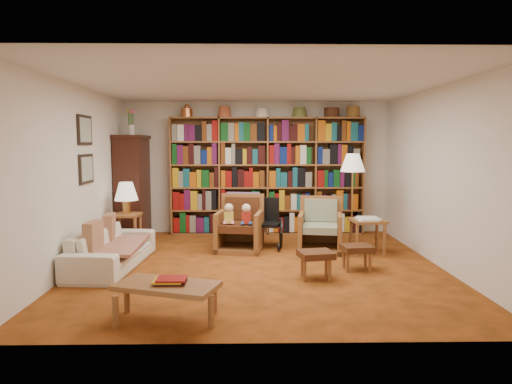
{
  "coord_description": "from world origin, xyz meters",
  "views": [
    {
      "loc": [
        -0.17,
        -6.25,
        1.7
      ],
      "look_at": [
        -0.05,
        0.6,
        0.98
      ],
      "focal_mm": 32.0,
      "sensor_mm": 36.0,
      "label": 1
    }
  ],
  "objects_px": {
    "footstool_a": "(316,256)",
    "side_table_lamp": "(127,222)",
    "footstool_b": "(357,250)",
    "armchair_sage": "(319,230)",
    "floor_lamp": "(353,166)",
    "coffee_table": "(167,288)",
    "armchair_leather": "(240,227)",
    "side_table_papers": "(368,225)",
    "sofa": "(112,248)",
    "wheelchair": "(268,225)"
  },
  "relations": [
    {
      "from": "armchair_sage",
      "to": "footstool_b",
      "type": "distance_m",
      "value": 1.24
    },
    {
      "from": "wheelchair",
      "to": "side_table_lamp",
      "type": "bearing_deg",
      "value": -179.3
    },
    {
      "from": "footstool_a",
      "to": "coffee_table",
      "type": "height_order",
      "value": "coffee_table"
    },
    {
      "from": "armchair_leather",
      "to": "armchair_sage",
      "type": "bearing_deg",
      "value": -2.78
    },
    {
      "from": "side_table_lamp",
      "to": "floor_lamp",
      "type": "height_order",
      "value": "floor_lamp"
    },
    {
      "from": "footstool_a",
      "to": "footstool_b",
      "type": "xyz_separation_m",
      "value": [
        0.62,
        0.39,
        -0.01
      ]
    },
    {
      "from": "floor_lamp",
      "to": "footstool_a",
      "type": "xyz_separation_m",
      "value": [
        -0.88,
        -1.89,
        -1.04
      ]
    },
    {
      "from": "floor_lamp",
      "to": "coffee_table",
      "type": "xyz_separation_m",
      "value": [
        -2.53,
        -3.23,
        -1.02
      ]
    },
    {
      "from": "floor_lamp",
      "to": "footstool_b",
      "type": "xyz_separation_m",
      "value": [
        -0.26,
        -1.5,
        -1.05
      ]
    },
    {
      "from": "armchair_leather",
      "to": "footstool_b",
      "type": "xyz_separation_m",
      "value": [
        1.61,
        -1.26,
        -0.09
      ]
    },
    {
      "from": "wheelchair",
      "to": "armchair_sage",
      "type": "bearing_deg",
      "value": -14.38
    },
    {
      "from": "armchair_sage",
      "to": "coffee_table",
      "type": "xyz_separation_m",
      "value": [
        -1.94,
        -2.93,
        -0.01
      ]
    },
    {
      "from": "floor_lamp",
      "to": "wheelchair",
      "type": "bearing_deg",
      "value": -176.26
    },
    {
      "from": "sofa",
      "to": "footstool_b",
      "type": "height_order",
      "value": "sofa"
    },
    {
      "from": "sofa",
      "to": "floor_lamp",
      "type": "xyz_separation_m",
      "value": [
        3.62,
        1.31,
        1.07
      ]
    },
    {
      "from": "side_table_papers",
      "to": "footstool_b",
      "type": "relative_size",
      "value": 1.29
    },
    {
      "from": "wheelchair",
      "to": "side_table_papers",
      "type": "relative_size",
      "value": 1.44
    },
    {
      "from": "floor_lamp",
      "to": "coffee_table",
      "type": "distance_m",
      "value": 4.22
    },
    {
      "from": "footstool_a",
      "to": "side_table_lamp",
      "type": "bearing_deg",
      "value": 148.04
    },
    {
      "from": "footstool_b",
      "to": "coffee_table",
      "type": "distance_m",
      "value": 2.85
    },
    {
      "from": "footstool_b",
      "to": "coffee_table",
      "type": "height_order",
      "value": "coffee_table"
    },
    {
      "from": "floor_lamp",
      "to": "side_table_papers",
      "type": "xyz_separation_m",
      "value": [
        0.12,
        -0.57,
        -0.88
      ]
    },
    {
      "from": "armchair_sage",
      "to": "coffee_table",
      "type": "height_order",
      "value": "armchair_sage"
    },
    {
      "from": "sofa",
      "to": "side_table_lamp",
      "type": "distance_m",
      "value": 1.2
    },
    {
      "from": "armchair_sage",
      "to": "coffee_table",
      "type": "distance_m",
      "value": 3.51
    },
    {
      "from": "sofa",
      "to": "floor_lamp",
      "type": "height_order",
      "value": "floor_lamp"
    },
    {
      "from": "sofa",
      "to": "side_table_papers",
      "type": "relative_size",
      "value": 3.23
    },
    {
      "from": "footstool_b",
      "to": "floor_lamp",
      "type": "bearing_deg",
      "value": 80.05
    },
    {
      "from": "armchair_leather",
      "to": "side_table_lamp",
      "type": "bearing_deg",
      "value": 176.26
    },
    {
      "from": "side_table_lamp",
      "to": "armchair_leather",
      "type": "bearing_deg",
      "value": -3.74
    },
    {
      "from": "footstool_a",
      "to": "floor_lamp",
      "type": "bearing_deg",
      "value": 65.07
    },
    {
      "from": "sofa",
      "to": "side_table_papers",
      "type": "distance_m",
      "value": 3.82
    },
    {
      "from": "wheelchair",
      "to": "coffee_table",
      "type": "height_order",
      "value": "wheelchair"
    },
    {
      "from": "coffee_table",
      "to": "wheelchair",
      "type": "bearing_deg",
      "value": 70.49
    },
    {
      "from": "armchair_sage",
      "to": "footstool_a",
      "type": "relative_size",
      "value": 1.78
    },
    {
      "from": "sofa",
      "to": "armchair_leather",
      "type": "height_order",
      "value": "armchair_leather"
    },
    {
      "from": "side_table_lamp",
      "to": "coffee_table",
      "type": "height_order",
      "value": "side_table_lamp"
    },
    {
      "from": "armchair_leather",
      "to": "side_table_papers",
      "type": "xyz_separation_m",
      "value": [
        2.0,
        -0.33,
        0.08
      ]
    },
    {
      "from": "side_table_lamp",
      "to": "footstool_b",
      "type": "relative_size",
      "value": 1.3
    },
    {
      "from": "side_table_papers",
      "to": "coffee_table",
      "type": "distance_m",
      "value": 3.75
    },
    {
      "from": "armchair_sage",
      "to": "sofa",
      "type": "bearing_deg",
      "value": -161.67
    },
    {
      "from": "armchair_leather",
      "to": "footstool_a",
      "type": "distance_m",
      "value": 1.93
    },
    {
      "from": "sofa",
      "to": "side_table_lamp",
      "type": "bearing_deg",
      "value": 8.73
    },
    {
      "from": "footstool_a",
      "to": "coffee_table",
      "type": "relative_size",
      "value": 0.44
    },
    {
      "from": "floor_lamp",
      "to": "side_table_papers",
      "type": "height_order",
      "value": "floor_lamp"
    },
    {
      "from": "footstool_a",
      "to": "coffee_table",
      "type": "bearing_deg",
      "value": -140.93
    },
    {
      "from": "footstool_b",
      "to": "armchair_sage",
      "type": "bearing_deg",
      "value": 105.2
    },
    {
      "from": "sofa",
      "to": "coffee_table",
      "type": "relative_size",
      "value": 1.69
    },
    {
      "from": "armchair_sage",
      "to": "floor_lamp",
      "type": "bearing_deg",
      "value": 27.3
    },
    {
      "from": "armchair_sage",
      "to": "armchair_leather",
      "type": "bearing_deg",
      "value": 177.22
    }
  ]
}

